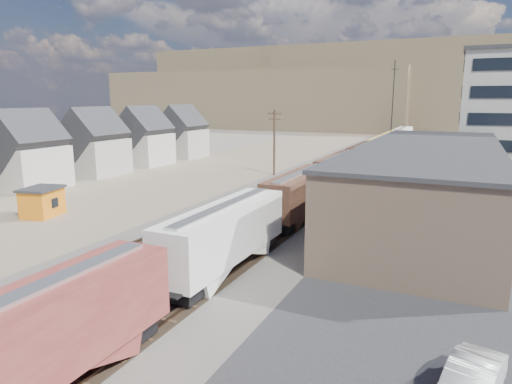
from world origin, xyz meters
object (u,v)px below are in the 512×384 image
at_px(freight_train, 353,162).
at_px(maintenance_shed, 42,202).
at_px(utility_pole_north, 274,141).
at_px(parked_car_blue, 486,168).

distance_m(freight_train, maintenance_shed, 40.29).
bearing_deg(utility_pole_north, freight_train, -1.73).
height_order(freight_train, maintenance_shed, freight_train).
bearing_deg(utility_pole_north, maintenance_shed, -109.58).
height_order(freight_train, parked_car_blue, freight_train).
height_order(freight_train, utility_pole_north, utility_pole_north).
xyz_separation_m(utility_pole_north, maintenance_shed, (-11.65, -32.75, -3.78)).
bearing_deg(parked_car_blue, utility_pole_north, 151.59).
height_order(maintenance_shed, parked_car_blue, maintenance_shed).
bearing_deg(maintenance_shed, freight_train, 53.51).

